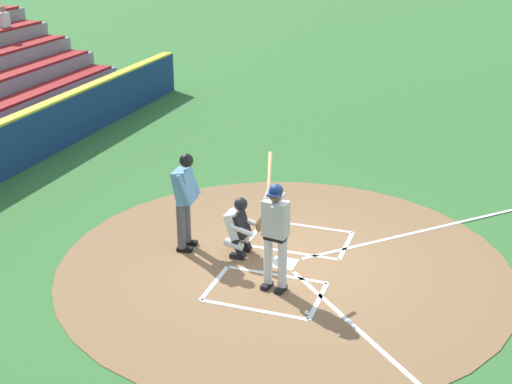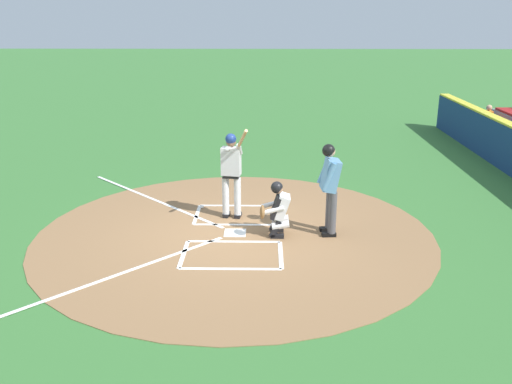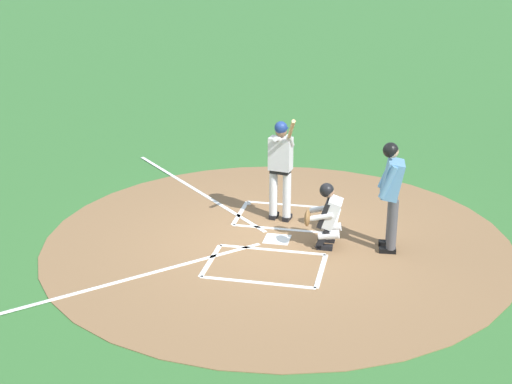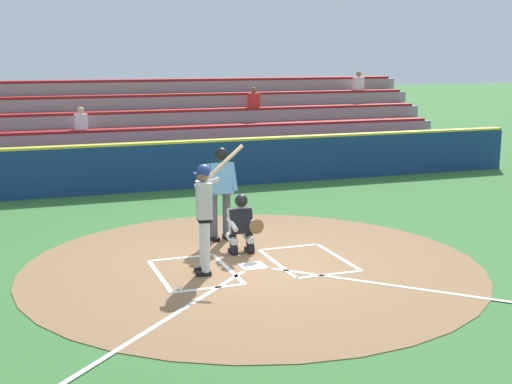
# 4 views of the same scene
# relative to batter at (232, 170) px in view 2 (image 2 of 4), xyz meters

# --- Properties ---
(ground_plane) EXTENTS (120.00, 120.00, 0.00)m
(ground_plane) POSITION_rel_batter_xyz_m (-0.88, -0.11, -1.10)
(ground_plane) COLOR #387033
(dirt_circle) EXTENTS (8.00, 8.00, 0.01)m
(dirt_circle) POSITION_rel_batter_xyz_m (-0.88, -0.11, -1.09)
(dirt_circle) COLOR olive
(dirt_circle) RESTS_ON ground
(home_plate_and_chalk) EXTENTS (7.93, 4.91, 0.01)m
(home_plate_and_chalk) POSITION_rel_batter_xyz_m (-0.88, 0.77, -1.08)
(home_plate_and_chalk) COLOR white
(home_plate_and_chalk) RESTS_ON dirt_circle
(batter) EXTENTS (1.01, 0.60, 2.13)m
(batter) POSITION_rel_batter_xyz_m (0.00, 0.00, 0.00)
(batter) COLOR silver
(batter) RESTS_ON ground
(catcher) EXTENTS (0.59, 0.60, 1.13)m
(catcher) POSITION_rel_batter_xyz_m (-0.97, -0.96, -0.51)
(catcher) COLOR black
(catcher) RESTS_ON ground
(plate_umpire) EXTENTS (0.60, 0.44, 1.86)m
(plate_umpire) POSITION_rel_batter_xyz_m (-0.88, -1.99, -0.02)
(plate_umpire) COLOR #4C4C51
(plate_umpire) RESTS_ON ground
(baseball) EXTENTS (0.07, 0.07, 0.07)m
(baseball) POSITION_rel_batter_xyz_m (0.61, 0.72, -1.06)
(baseball) COLOR white
(baseball) RESTS_ON ground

